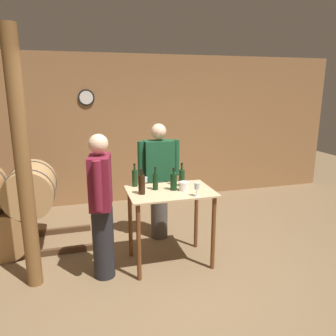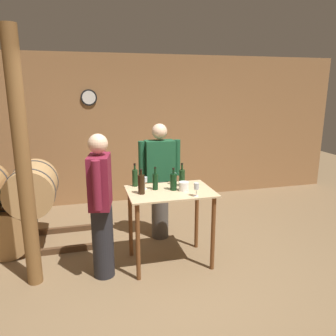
# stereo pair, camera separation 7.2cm
# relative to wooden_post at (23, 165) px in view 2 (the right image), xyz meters

# --- Properties ---
(ground_plane) EXTENTS (14.00, 14.00, 0.00)m
(ground_plane) POSITION_rel_wooden_post_xyz_m (1.46, -0.40, -1.35)
(ground_plane) COLOR brown
(back_wall) EXTENTS (8.40, 0.08, 2.70)m
(back_wall) POSITION_rel_wooden_post_xyz_m (1.46, 2.51, 0.00)
(back_wall) COLOR #996B42
(back_wall) RESTS_ON ground_plane
(tasting_table) EXTENTS (1.01, 0.69, 0.93)m
(tasting_table) POSITION_rel_wooden_post_xyz_m (1.57, 0.04, -0.61)
(tasting_table) COLOR #D1B284
(tasting_table) RESTS_ON ground_plane
(wooden_post) EXTENTS (0.16, 0.16, 2.70)m
(wooden_post) POSITION_rel_wooden_post_xyz_m (0.00, 0.00, 0.00)
(wooden_post) COLOR brown
(wooden_post) RESTS_ON ground_plane
(wine_bottle_far_left) EXTENTS (0.07, 0.07, 0.29)m
(wine_bottle_far_left) POSITION_rel_wooden_post_xyz_m (1.20, 0.32, -0.31)
(wine_bottle_far_left) COLOR #193819
(wine_bottle_far_left) RESTS_ON tasting_table
(wine_bottle_left) EXTENTS (0.08, 0.08, 0.29)m
(wine_bottle_left) POSITION_rel_wooden_post_xyz_m (1.22, 0.00, -0.30)
(wine_bottle_left) COLOR black
(wine_bottle_left) RESTS_ON tasting_table
(wine_bottle_center) EXTENTS (0.06, 0.06, 0.28)m
(wine_bottle_center) POSITION_rel_wooden_post_xyz_m (1.41, 0.12, -0.31)
(wine_bottle_center) COLOR black
(wine_bottle_center) RESTS_ON tasting_table
(wine_bottle_right) EXTENTS (0.08, 0.08, 0.27)m
(wine_bottle_right) POSITION_rel_wooden_post_xyz_m (1.61, 0.05, -0.31)
(wine_bottle_right) COLOR black
(wine_bottle_right) RESTS_ON tasting_table
(wine_bottle_far_right) EXTENTS (0.07, 0.07, 0.29)m
(wine_bottle_far_right) POSITION_rel_wooden_post_xyz_m (1.75, 0.18, -0.31)
(wine_bottle_far_right) COLOR #193819
(wine_bottle_far_right) RESTS_ON tasting_table
(wine_glass_near_left) EXTENTS (0.07, 0.07, 0.15)m
(wine_glass_near_left) POSITION_rel_wooden_post_xyz_m (1.29, 0.18, -0.31)
(wine_glass_near_left) COLOR silver
(wine_glass_near_left) RESTS_ON tasting_table
(wine_glass_near_center) EXTENTS (0.06, 0.06, 0.14)m
(wine_glass_near_center) POSITION_rel_wooden_post_xyz_m (1.68, 0.27, -0.31)
(wine_glass_near_center) COLOR silver
(wine_glass_near_center) RESTS_ON tasting_table
(wine_glass_near_right) EXTENTS (0.06, 0.06, 0.16)m
(wine_glass_near_right) POSITION_rel_wooden_post_xyz_m (1.80, -0.24, -0.31)
(wine_glass_near_right) COLOR silver
(wine_glass_near_right) RESTS_ON tasting_table
(ice_bucket) EXTENTS (0.12, 0.12, 0.11)m
(ice_bucket) POSITION_rel_wooden_post_xyz_m (1.72, -0.00, -0.36)
(ice_bucket) COLOR white
(ice_bucket) RESTS_ON tasting_table
(person_host) EXTENTS (0.59, 0.24, 1.64)m
(person_host) POSITION_rel_wooden_post_xyz_m (1.61, 0.77, -0.48)
(person_host) COLOR #4C4742
(person_host) RESTS_ON ground_plane
(person_visitor_with_scarf) EXTENTS (0.29, 0.58, 1.65)m
(person_visitor_with_scarf) POSITION_rel_wooden_post_xyz_m (0.76, -0.05, -0.48)
(person_visitor_with_scarf) COLOR #232328
(person_visitor_with_scarf) RESTS_ON ground_plane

